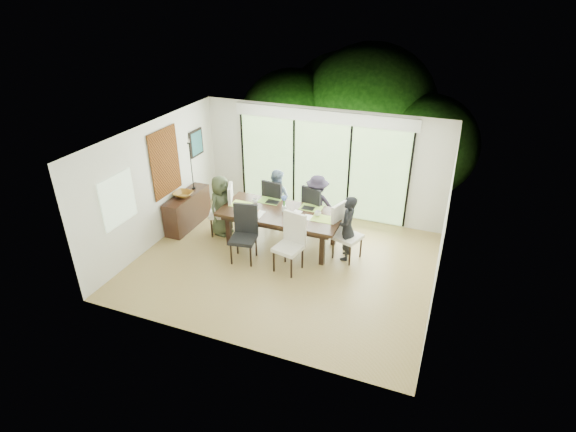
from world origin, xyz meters
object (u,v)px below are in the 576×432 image
(table_top, at_px, (281,213))
(person_far_right, at_px, (317,205))
(person_left_end, at_px, (221,205))
(cup_b, at_px, (286,213))
(chair_near_left, at_px, (243,235))
(bowl, at_px, (183,194))
(chair_right_end, at_px, (348,233))
(chair_far_right, at_px, (317,208))
(vase, at_px, (284,208))
(chair_far_left, at_px, (277,202))
(person_right_end, at_px, (347,228))
(cup_a, at_px, (255,201))
(chair_near_right, at_px, (288,244))
(chair_left_end, at_px, (221,209))
(sideboard, at_px, (188,210))
(laptop, at_px, (244,207))
(cup_c, at_px, (318,214))
(person_far_left, at_px, (277,198))

(table_top, distance_m, person_far_right, 1.00)
(person_left_end, distance_m, cup_b, 1.64)
(chair_near_left, relative_size, person_far_right, 0.85)
(bowl, bearing_deg, chair_right_end, 0.98)
(chair_far_right, height_order, cup_b, chair_far_right)
(person_left_end, bearing_deg, bowl, 105.70)
(vase, bearing_deg, chair_far_left, 122.01)
(person_right_end, height_order, cup_a, person_right_end)
(chair_near_left, xyz_separation_m, cup_b, (0.65, 0.77, 0.27))
(chair_near_right, xyz_separation_m, vase, (-0.45, 0.92, 0.29))
(chair_left_end, height_order, person_far_right, person_far_right)
(person_left_end, height_order, cup_b, person_left_end)
(sideboard, xyz_separation_m, bowl, (0.00, -0.10, 0.46))
(laptop, bearing_deg, chair_far_left, 49.59)
(table_top, bearing_deg, person_left_end, 180.00)
(person_far_right, height_order, vase, person_far_right)
(person_left_end, xyz_separation_m, cup_c, (2.28, 0.10, 0.17))
(person_left_end, xyz_separation_m, cup_a, (0.78, 0.15, 0.17))
(chair_left_end, xyz_separation_m, chair_far_right, (2.05, 0.85, 0.00))
(person_far_left, xyz_separation_m, cup_c, (1.25, -0.73, 0.17))
(vase, xyz_separation_m, sideboard, (-2.48, -0.02, -0.49))
(chair_far_left, xyz_separation_m, laptop, (-0.40, -0.95, 0.24))
(chair_far_left, distance_m, cup_a, 0.79)
(table_top, height_order, laptop, laptop)
(cup_a, distance_m, cup_b, 0.89)
(table_top, distance_m, cup_b, 0.20)
(chair_near_right, xyz_separation_m, person_far_right, (0.05, 1.70, 0.11))
(laptop, bearing_deg, chair_left_end, 153.68)
(chair_far_left, xyz_separation_m, person_far_right, (1.00, -0.02, 0.11))
(chair_left_end, bearing_deg, person_right_end, 67.58)
(vase, distance_m, sideboard, 2.53)
(chair_far_right, relative_size, person_right_end, 0.85)
(chair_far_right, distance_m, bowl, 3.13)
(chair_far_right, relative_size, chair_near_left, 1.00)
(chair_right_end, height_order, person_far_right, person_far_right)
(person_left_end, distance_m, person_right_end, 2.96)
(chair_near_right, bearing_deg, person_far_right, 100.12)
(person_far_left, xyz_separation_m, bowl, (-1.98, -0.90, 0.15))
(chair_near_left, relative_size, person_right_end, 0.85)
(chair_far_left, xyz_separation_m, person_right_end, (1.93, -0.85, 0.11))
(person_far_right, xyz_separation_m, cup_c, (0.25, -0.73, 0.17))
(cup_a, height_order, cup_b, cup_a)
(cup_b, bearing_deg, chair_near_right, -65.56)
(cup_a, xyz_separation_m, cup_c, (1.50, -0.05, 0.00))
(person_far_left, height_order, bowl, person_far_left)
(cup_a, bearing_deg, person_far_left, 69.81)
(chair_far_left, bearing_deg, person_far_left, 97.47)
(cup_c, bearing_deg, person_far_right, 108.90)
(person_left_end, relative_size, cup_b, 12.90)
(chair_left_end, distance_m, person_far_right, 2.21)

